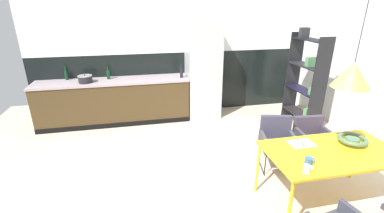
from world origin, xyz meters
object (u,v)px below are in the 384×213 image
refrigerator_column (203,71)px  dining_table (332,154)px  mug_tall_blue (309,161)px  open_shelf_unit (306,80)px  armchair_facing_counter (311,134)px  pendant_lamp_over_table_near (352,75)px  open_book (302,144)px  bottle_spice_small (108,74)px  mug_white_ceramic (307,169)px  armchair_near_window (277,137)px  cooking_pot (85,79)px  bottle_oil_tall (66,75)px  bottle_wine_green (181,72)px  fruit_bowl (353,140)px

refrigerator_column → dining_table: bearing=-75.6°
mug_tall_blue → open_shelf_unit: 2.78m
armchair_facing_counter → pendant_lamp_over_table_near: 1.56m
open_book → bottle_spice_small: bottle_spice_small is taller
dining_table → mug_white_ceramic: 0.65m
open_shelf_unit → armchair_near_window: bearing=-44.7°
cooking_pot → bottle_oil_tall: bottle_oil_tall is taller
cooking_pot → open_shelf_unit: bearing=-11.8°
dining_table → open_book: bearing=139.9°
mug_tall_blue → armchair_near_window: bearing=76.9°
bottle_oil_tall → pendant_lamp_over_table_near: 4.95m
open_book → bottle_wine_green: (-1.01, 2.78, 0.28)m
armchair_near_window → bottle_oil_tall: size_ratio=2.86×
armchair_facing_counter → bottle_oil_tall: 4.68m
fruit_bowl → bottle_wine_green: 3.34m
fruit_bowl → bottle_wine_green: (-1.62, 2.91, 0.22)m
refrigerator_column → mug_tall_blue: 3.31m
armchair_facing_counter → bottle_wine_green: 2.75m
open_shelf_unit → open_book: bearing=-34.1°
mug_white_ceramic → bottle_wine_green: 3.41m
armchair_facing_counter → mug_tall_blue: 1.41m
armchair_near_window → bottle_wine_green: (-1.08, 2.11, 0.54)m
dining_table → open_shelf_unit: bearing=64.3°
cooking_pot → open_book: bearing=-43.9°
bottle_spice_small → pendant_lamp_over_table_near: pendant_lamp_over_table_near is taller
bottle_spice_small → bottle_wine_green: size_ratio=0.91×
dining_table → pendant_lamp_over_table_near: (-0.00, -0.03, 0.97)m
dining_table → bottle_spice_small: 4.25m
mug_white_ceramic → cooking_pot: size_ratio=0.42×
dining_table → bottle_wine_green: (-1.28, 3.01, 0.33)m
fruit_bowl → bottle_oil_tall: bearing=140.5°
mug_white_ceramic → open_book: bearing=61.5°
bottle_spice_small → armchair_facing_counter: bearing=-36.4°
cooking_pot → pendant_lamp_over_table_near: (3.18, -3.06, 0.68)m
cooking_pot → bottle_wine_green: bearing=-0.5°
fruit_bowl → refrigerator_column: bearing=110.7°
bottle_oil_tall → pendant_lamp_over_table_near: size_ratio=0.24×
armchair_facing_counter → cooking_pot: (-3.56, 2.13, 0.51)m
mug_tall_blue → dining_table: bearing=22.8°
armchair_near_window → armchair_facing_counter: bearing=-166.0°
armchair_facing_counter → bottle_spice_small: (-3.14, 2.32, 0.54)m
bottle_oil_tall → bottle_wine_green: (2.30, -0.32, 0.01)m
fruit_bowl → armchair_near_window: bearing=124.3°
open_book → bottle_wine_green: bottle_wine_green is taller
armchair_facing_counter → bottle_wine_green: (-1.66, 2.11, 0.56)m
open_book → mug_white_ceramic: 0.62m
open_book → mug_white_ceramic: mug_white_ceramic is taller
refrigerator_column → dining_table: size_ratio=1.29×
mug_tall_blue → open_shelf_unit: open_shelf_unit is taller
open_book → bottle_wine_green: bearing=110.0°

